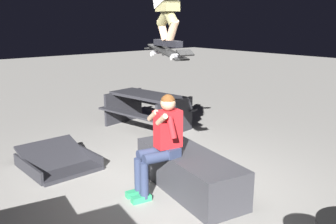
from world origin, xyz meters
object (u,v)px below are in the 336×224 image
at_px(kicker_ramp, 58,163).
at_px(picnic_table_back, 148,105).
at_px(ledge_box_main, 189,171).
at_px(person_sitting_on_ledge, 161,140).
at_px(skateboard, 167,52).

relative_size(kicker_ramp, picnic_table_back, 0.64).
xyz_separation_m(ledge_box_main, picnic_table_back, (2.78, -1.41, 0.24)).
xyz_separation_m(ledge_box_main, kicker_ramp, (1.93, 1.04, -0.20)).
xyz_separation_m(ledge_box_main, person_sitting_on_ledge, (0.15, 0.37, 0.50)).
xyz_separation_m(person_sitting_on_ledge, skateboard, (0.16, -0.25, 1.12)).
relative_size(person_sitting_on_ledge, picnic_table_back, 0.72).
bearing_deg(ledge_box_main, picnic_table_back, -26.92).
relative_size(ledge_box_main, picnic_table_back, 1.00).
bearing_deg(skateboard, picnic_table_back, -31.80).
height_order(kicker_ramp, picnic_table_back, picnic_table_back).
bearing_deg(kicker_ramp, person_sitting_on_ledge, -159.58).
distance_m(skateboard, picnic_table_back, 3.23).
bearing_deg(picnic_table_back, person_sitting_on_ledge, 145.87).
relative_size(person_sitting_on_ledge, skateboard, 1.31).
distance_m(kicker_ramp, picnic_table_back, 2.63).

